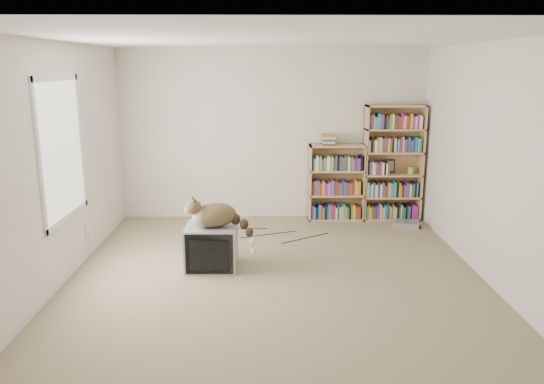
{
  "coord_description": "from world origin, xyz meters",
  "views": [
    {
      "loc": [
        -0.11,
        -5.32,
        2.25
      ],
      "look_at": [
        -0.03,
        1.0,
        0.74
      ],
      "focal_mm": 35.0,
      "sensor_mm": 36.0,
      "label": 1
    }
  ],
  "objects_px": {
    "cat": "(220,219)",
    "bookcase_short": "(336,185)",
    "dvd_player": "(405,224)",
    "crt_tv": "(212,247)",
    "bookcase_tall": "(393,166)"
  },
  "relations": [
    {
      "from": "crt_tv",
      "to": "bookcase_short",
      "type": "height_order",
      "value": "bookcase_short"
    },
    {
      "from": "dvd_player",
      "to": "cat",
      "type": "bearing_deg",
      "value": -134.47
    },
    {
      "from": "crt_tv",
      "to": "bookcase_tall",
      "type": "bearing_deg",
      "value": 38.69
    },
    {
      "from": "bookcase_tall",
      "to": "dvd_player",
      "type": "height_order",
      "value": "bookcase_tall"
    },
    {
      "from": "crt_tv",
      "to": "dvd_player",
      "type": "bearing_deg",
      "value": 30.79
    },
    {
      "from": "cat",
      "to": "bookcase_short",
      "type": "relative_size",
      "value": 0.72
    },
    {
      "from": "bookcase_short",
      "to": "dvd_player",
      "type": "xyz_separation_m",
      "value": [
        0.95,
        -0.44,
        -0.48
      ]
    },
    {
      "from": "crt_tv",
      "to": "cat",
      "type": "distance_m",
      "value": 0.37
    },
    {
      "from": "bookcase_tall",
      "to": "bookcase_short",
      "type": "relative_size",
      "value": 1.51
    },
    {
      "from": "dvd_player",
      "to": "bookcase_short",
      "type": "bearing_deg",
      "value": 168.56
    },
    {
      "from": "crt_tv",
      "to": "cat",
      "type": "relative_size",
      "value": 0.71
    },
    {
      "from": "crt_tv",
      "to": "cat",
      "type": "bearing_deg",
      "value": -27.36
    },
    {
      "from": "cat",
      "to": "bookcase_tall",
      "type": "distance_m",
      "value": 3.13
    },
    {
      "from": "cat",
      "to": "bookcase_short",
      "type": "distance_m",
      "value": 2.56
    },
    {
      "from": "bookcase_short",
      "to": "dvd_player",
      "type": "height_order",
      "value": "bookcase_short"
    }
  ]
}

